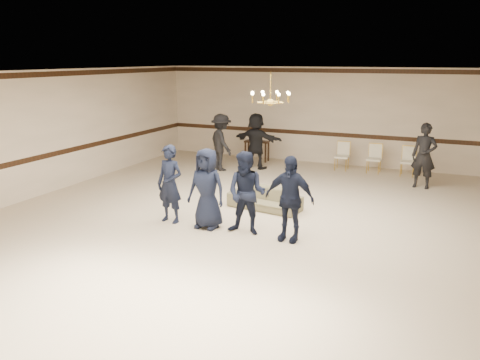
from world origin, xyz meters
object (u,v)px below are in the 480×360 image
at_px(adult_mid, 256,141).
at_px(banquet_chair_left, 342,156).
at_px(boy_c, 247,193).
at_px(banquet_chair_mid, 374,159).
at_px(chandelier, 270,87).
at_px(adult_left, 221,142).
at_px(banquet_chair_right, 408,162).
at_px(boy_a, 170,184).
at_px(adult_right, 424,156).
at_px(boy_d, 289,198).
at_px(boy_b, 207,189).
at_px(console_table, 257,151).
at_px(settee, 265,198).

xyz_separation_m(adult_mid, banquet_chair_left, (2.60, 0.87, -0.45)).
bearing_deg(adult_mid, boy_c, 117.74).
xyz_separation_m(boy_c, banquet_chair_mid, (1.51, 6.52, -0.41)).
relative_size(chandelier, boy_c, 0.55).
distance_m(chandelier, adult_left, 5.07).
xyz_separation_m(adult_left, banquet_chair_right, (5.50, 1.57, -0.45)).
height_order(adult_left, banquet_chair_left, adult_left).
relative_size(boy_a, banquet_chair_right, 1.92).
relative_size(banquet_chair_left, banquet_chair_mid, 1.00).
relative_size(adult_left, adult_right, 1.00).
distance_m(adult_mid, adult_right, 5.12).
height_order(boy_d, banquet_chair_right, boy_d).
bearing_deg(boy_b, chandelier, 58.70).
height_order(adult_right, console_table, adult_right).
bearing_deg(banquet_chair_right, boy_c, -114.31).
bearing_deg(adult_mid, adult_right, -177.00).
xyz_separation_m(chandelier, banquet_chair_mid, (1.54, 5.18, -2.43)).
bearing_deg(adult_left, settee, 170.46).
height_order(boy_a, boy_d, same).
bearing_deg(boy_b, settee, 71.13).
bearing_deg(adult_mid, boy_b, 109.33).
bearing_deg(boy_d, adult_right, 70.99).
xyz_separation_m(boy_c, banquet_chair_right, (2.51, 6.52, -0.41)).
bearing_deg(banquet_chair_right, banquet_chair_left, 176.78).
xyz_separation_m(adult_left, adult_right, (6.00, 0.30, 0.00)).
relative_size(adult_right, console_table, 2.14).
bearing_deg(banquet_chair_right, console_table, 174.49).
distance_m(boy_a, console_table, 6.77).
height_order(adult_mid, adult_right, same).
distance_m(settee, adult_mid, 4.40).
relative_size(boy_a, boy_c, 1.00).
bearing_deg(adult_right, boy_a, -123.39).
distance_m(boy_a, banquet_chair_mid, 7.33).
bearing_deg(chandelier, adult_left, 129.42).
xyz_separation_m(boy_a, boy_d, (2.70, 0.00, 0.00)).
height_order(settee, adult_mid, adult_mid).
relative_size(settee, banquet_chair_left, 1.95).
xyz_separation_m(chandelier, boy_c, (0.02, -1.35, -2.02)).
relative_size(chandelier, adult_mid, 0.52).
xyz_separation_m(boy_d, banquet_chair_mid, (0.61, 6.52, -0.41)).
relative_size(boy_b, banquet_chair_mid, 1.92).
xyz_separation_m(boy_c, banquet_chair_left, (0.51, 6.52, -0.41)).
relative_size(chandelier, adult_right, 0.52).
distance_m(adult_left, adult_right, 6.01).
bearing_deg(console_table, banquet_chair_right, -6.77).
bearing_deg(console_table, boy_d, -67.74).
distance_m(boy_d, adult_mid, 6.39).
bearing_deg(settee, boy_c, -73.49).
distance_m(boy_c, adult_right, 6.05).
xyz_separation_m(boy_b, banquet_chair_mid, (2.41, 6.52, -0.41)).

